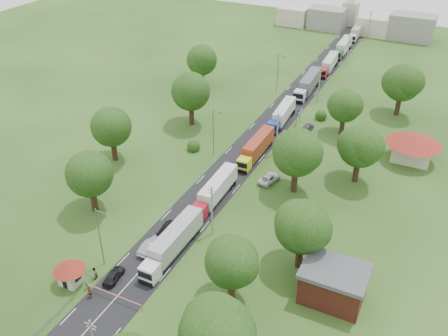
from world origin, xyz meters
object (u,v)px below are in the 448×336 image
Objects in this scene: truck_0 at (173,242)px; pedestrian_near at (90,293)px; guard_booth at (70,271)px; car_lane_mid at (151,246)px; boom_barrier at (105,292)px; info_sign at (298,113)px; car_lane_front at (114,276)px.

pedestrian_near is at bearing -113.66° from truck_0.
truck_0 reaches higher than guard_booth.
car_lane_mid is (-3.39, -0.85, -1.31)m from truck_0.
info_sign is at bearing 83.76° from boom_barrier.
truck_0 is 13.72m from pedestrian_near.
car_lane_front reaches higher than boom_barrier.
truck_0 is 9.69m from car_lane_front.
car_lane_mid is (1.33, 7.49, 0.12)m from car_lane_front.
info_sign is at bearing 85.02° from pedestrian_near.
truck_0 is (3.74, 11.45, 1.25)m from boom_barrier.
info_sign is 61.67m from pedestrian_near.
car_lane_front is 4.25m from pedestrian_near.
info_sign reaches higher than boom_barrier.
car_lane_front is (-0.97, 3.11, -0.18)m from boom_barrier.
car_lane_mid is (6.20, 10.60, -1.33)m from guard_booth.
car_lane_front is 7.61m from car_lane_mid.
truck_0 is at bearing 71.89° from boom_barrier.
car_lane_front is (-4.71, -8.34, -1.44)m from truck_0.
car_lane_front is at bearing 81.93° from car_lane_mid.
truck_0 is at bearing 50.06° from guard_booth.
info_sign is 0.81× the size of car_lane_mid.
guard_booth is 12.35m from car_lane_mid.
guard_booth is 0.87× the size of car_lane_mid.
car_lane_front is 2.27× the size of pedestrian_near.
truck_0 is at bearing 69.10° from pedestrian_near.
car_lane_mid is 2.75× the size of pedestrian_near.
pedestrian_near is (-2.10, -11.67, 0.09)m from car_lane_mid.
boom_barrier is at bearing 90.03° from car_lane_mid.
info_sign is (6.56, 60.00, 2.11)m from boom_barrier.
car_lane_front is at bearing -97.54° from info_sign.
car_lane_front is at bearing 82.26° from pedestrian_near.
boom_barrier is at bearing 34.36° from pedestrian_near.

